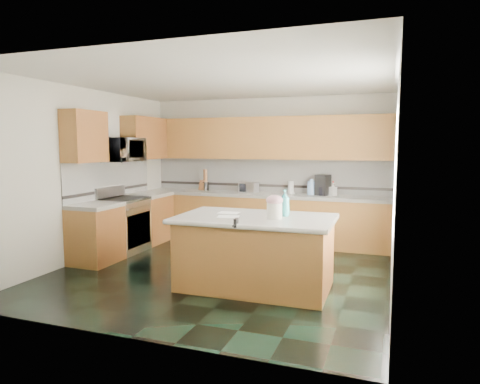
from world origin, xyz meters
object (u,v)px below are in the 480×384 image
at_px(soap_bottle_island, 285,203).
at_px(toaster_oven, 249,187).
at_px(island_base, 255,254).
at_px(island_top, 255,219).
at_px(coffee_maker, 323,185).
at_px(treat_jar, 274,211).
at_px(knife_block, 203,186).

relative_size(soap_bottle_island, toaster_oven, 1.00).
xyz_separation_m(island_base, island_top, (0.00, 0.00, 0.46)).
distance_m(island_base, island_top, 0.46).
xyz_separation_m(island_base, coffee_maker, (0.44, 2.58, 0.67)).
bearing_deg(coffee_maker, treat_jar, -76.47).
bearing_deg(knife_block, island_base, -43.68).
height_order(island_top, soap_bottle_island, soap_bottle_island).
height_order(island_base, treat_jar, treat_jar).
bearing_deg(treat_jar, soap_bottle_island, 66.32).
bearing_deg(treat_jar, coffee_maker, 78.75).
relative_size(island_top, coffee_maker, 5.31).
relative_size(island_top, knife_block, 9.74).
relative_size(island_base, knife_block, 9.24).
bearing_deg(island_base, coffee_maker, 79.37).
bearing_deg(coffee_maker, island_top, -82.57).
bearing_deg(island_base, toaster_oven, 109.48).
height_order(soap_bottle_island, toaster_oven, soap_bottle_island).
bearing_deg(coffee_maker, knife_block, -162.09).
bearing_deg(treat_jar, toaster_oven, 107.12).
xyz_separation_m(knife_block, coffee_maker, (2.35, 0.03, 0.08)).
height_order(island_base, toaster_oven, toaster_oven).
relative_size(knife_block, toaster_oven, 0.60).
bearing_deg(soap_bottle_island, island_top, -154.28).
distance_m(treat_jar, soap_bottle_island, 0.26).
bearing_deg(soap_bottle_island, island_base, -154.28).
xyz_separation_m(island_base, treat_jar, (0.27, -0.10, 0.59)).
distance_m(treat_jar, toaster_oven, 2.92).
bearing_deg(island_top, toaster_oven, 109.48).
height_order(treat_jar, knife_block, knife_block).
xyz_separation_m(toaster_oven, coffee_maker, (1.39, 0.03, 0.09)).
height_order(soap_bottle_island, knife_block, soap_bottle_island).
xyz_separation_m(island_top, coffee_maker, (0.44, 2.58, 0.21)).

